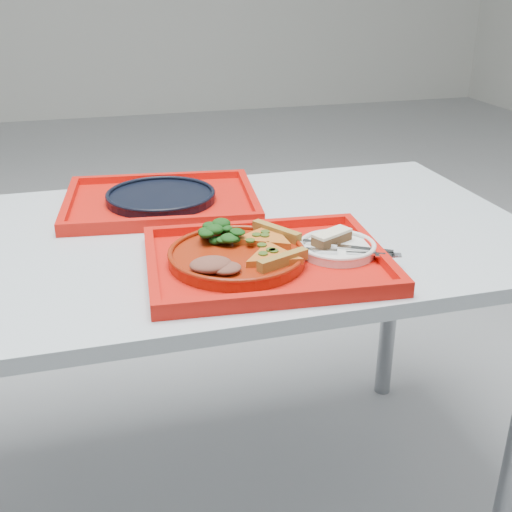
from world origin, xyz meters
The scene contains 14 objects.
ground centered at (0.00, 0.00, 0.00)m, with size 10.00×10.00×0.00m, color #96999E.
table centered at (0.00, 0.00, 0.68)m, with size 1.60×0.80×0.75m.
tray_main centered at (0.17, -0.19, 0.76)m, with size 0.45×0.35×0.01m, color red.
tray_far centered at (0.02, 0.21, 0.76)m, with size 0.45×0.35×0.01m, color red.
dinner_plate centered at (0.11, -0.18, 0.77)m, with size 0.26×0.26×0.02m, color maroon.
side_plate centered at (0.31, -0.19, 0.77)m, with size 0.15×0.15×0.01m, color white.
navy_plate centered at (0.02, 0.21, 0.77)m, with size 0.26×0.26×0.02m, color black.
pizza_slice_a centered at (0.17, -0.23, 0.79)m, with size 0.12×0.10×0.02m, color orange, non-canonical shape.
pizza_slice_b centered at (0.18, -0.14, 0.79)m, with size 0.13×0.11×0.02m, color orange, non-canonical shape.
salad_heap centered at (0.09, -0.11, 0.80)m, with size 0.09×0.08×0.04m, color black.
meat_portion centered at (0.05, -0.24, 0.79)m, with size 0.08×0.06×0.02m, color brown.
dessert_bar centered at (0.31, -0.17, 0.79)m, with size 0.09×0.07×0.02m.
knife centered at (0.32, -0.20, 0.78)m, with size 0.18×0.02×0.01m, color silver.
fork centered at (0.31, -0.23, 0.78)m, with size 0.18×0.02×0.01m, color silver.
Camera 1 is at (-0.15, -1.26, 1.27)m, focal length 45.00 mm.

